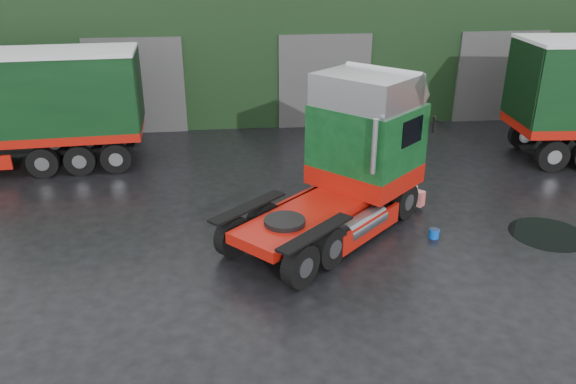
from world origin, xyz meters
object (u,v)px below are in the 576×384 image
at_px(hero_tractor, 326,163).
at_px(wash_bucket, 434,233).
at_px(warehouse, 304,35).
at_px(tree_back_b, 397,4).

bearing_deg(hero_tractor, wash_bucket, 37.35).
relative_size(warehouse, wash_bucket, 117.51).
bearing_deg(tree_back_b, hero_tractor, -110.49).
distance_m(warehouse, tree_back_b, 12.82).
distance_m(hero_tractor, wash_bucket, 3.62).
xyz_separation_m(warehouse, wash_bucket, (1.13, -16.86, -3.03)).
xyz_separation_m(hero_tractor, wash_bucket, (2.97, -0.52, -2.00)).
xyz_separation_m(hero_tractor, tree_back_b, (9.84, 26.34, 1.62)).
bearing_deg(hero_tractor, warehouse, 130.89).
bearing_deg(warehouse, hero_tractor, -96.44).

